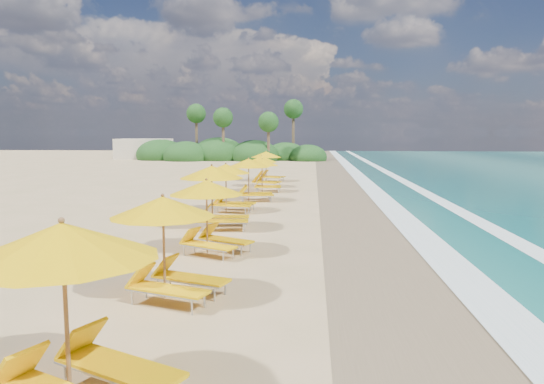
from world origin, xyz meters
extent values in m
plane|color=tan|center=(0.00, 0.00, 0.00)|extent=(160.00, 160.00, 0.00)
cube|color=#806A4C|center=(4.00, 0.00, 0.01)|extent=(4.00, 160.00, 0.01)
cube|color=white|center=(5.50, 0.00, 0.03)|extent=(1.20, 160.00, 0.01)
cube|color=white|center=(8.50, 0.00, 0.02)|extent=(0.80, 160.00, 0.01)
cylinder|color=olive|center=(-1.58, -14.26, 1.22)|extent=(0.06, 0.06, 2.44)
cone|color=#F9BD05|center=(-1.58, -14.26, 2.23)|extent=(3.33, 3.33, 0.49)
sphere|color=olive|center=(-1.58, -14.26, 2.51)|extent=(0.09, 0.09, 0.09)
cylinder|color=olive|center=(-1.57, -9.91, 1.12)|extent=(0.06, 0.06, 2.23)
cone|color=#F9BD05|center=(-1.57, -9.91, 2.04)|extent=(2.91, 2.91, 0.45)
sphere|color=olive|center=(-1.57, -9.91, 2.29)|extent=(0.08, 0.08, 0.08)
cylinder|color=olive|center=(-1.51, -5.71, 1.09)|extent=(0.05, 0.05, 2.19)
cone|color=#F9BD05|center=(-1.51, -5.71, 2.00)|extent=(3.02, 3.02, 0.44)
sphere|color=olive|center=(-1.51, -5.71, 2.24)|extent=(0.08, 0.08, 0.08)
cylinder|color=olive|center=(-2.12, -1.94, 1.19)|extent=(0.06, 0.06, 2.37)
cone|color=#F9BD05|center=(-2.12, -1.94, 2.17)|extent=(2.65, 2.65, 0.48)
sphere|color=olive|center=(-2.12, -1.94, 2.43)|extent=(0.08, 0.08, 0.08)
cylinder|color=olive|center=(-2.32, 2.26, 1.09)|extent=(0.05, 0.05, 2.18)
cone|color=#F9BD05|center=(-2.32, 2.26, 2.00)|extent=(2.53, 2.53, 0.44)
sphere|color=olive|center=(-2.32, 2.26, 2.24)|extent=(0.08, 0.08, 0.08)
cylinder|color=olive|center=(-1.74, 5.94, 1.12)|extent=(0.06, 0.06, 2.23)
cone|color=#F9BD05|center=(-1.74, 5.94, 2.04)|extent=(2.67, 2.67, 0.45)
sphere|color=olive|center=(-1.74, 5.94, 2.29)|extent=(0.08, 0.08, 0.08)
cylinder|color=olive|center=(-1.45, 10.14, 1.00)|extent=(0.05, 0.05, 2.00)
cone|color=#F9BD05|center=(-1.45, 10.14, 1.83)|extent=(2.12, 2.12, 0.40)
sphere|color=olive|center=(-1.45, 10.14, 2.05)|extent=(0.07, 0.07, 0.07)
cylinder|color=olive|center=(-1.76, 12.98, 1.02)|extent=(0.05, 0.05, 2.04)
cone|color=#F9BD05|center=(-1.76, 12.98, 1.86)|extent=(2.68, 2.68, 0.41)
sphere|color=olive|center=(-1.76, 12.98, 2.09)|extent=(0.07, 0.07, 0.07)
cylinder|color=olive|center=(-1.82, 16.68, 1.11)|extent=(0.06, 0.06, 2.22)
cone|color=#F9BD05|center=(-1.82, 16.68, 2.03)|extent=(2.86, 2.86, 0.45)
sphere|color=olive|center=(-1.82, 16.68, 2.28)|extent=(0.08, 0.08, 0.08)
ellipsoid|color=#163D14|center=(-6.00, 45.00, 0.62)|extent=(6.40, 6.40, 4.16)
ellipsoid|color=#163D14|center=(-11.00, 46.00, 0.70)|extent=(7.20, 7.20, 4.68)
ellipsoid|color=#163D14|center=(-15.00, 44.00, 0.58)|extent=(6.00, 6.00, 3.90)
ellipsoid|color=#163D14|center=(-2.00, 47.00, 0.55)|extent=(5.60, 5.60, 3.64)
ellipsoid|color=#163D14|center=(-19.00, 46.00, 0.64)|extent=(6.60, 6.60, 4.29)
ellipsoid|color=#163D14|center=(1.00, 45.00, 0.49)|extent=(5.00, 5.00, 3.25)
cylinder|color=brown|center=(-4.00, 43.00, 2.50)|extent=(0.36, 0.36, 5.00)
sphere|color=#163D14|center=(-4.00, 43.00, 5.00)|extent=(2.60, 2.60, 2.60)
cylinder|color=brown|center=(-10.00, 44.00, 2.80)|extent=(0.36, 0.36, 5.60)
sphere|color=#163D14|center=(-10.00, 44.00, 5.60)|extent=(2.60, 2.60, 2.60)
cylinder|color=brown|center=(-14.00, 46.00, 3.10)|extent=(0.36, 0.36, 6.20)
sphere|color=#163D14|center=(-14.00, 46.00, 6.20)|extent=(2.60, 2.60, 2.60)
cylinder|color=brown|center=(-1.00, 47.00, 3.40)|extent=(0.36, 0.36, 6.80)
sphere|color=#163D14|center=(-1.00, 47.00, 6.80)|extent=(2.60, 2.60, 2.60)
cube|color=beige|center=(-22.00, 48.00, 1.40)|extent=(7.00, 5.00, 2.80)
camera|label=1|loc=(1.68, -20.39, 3.64)|focal=32.90mm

